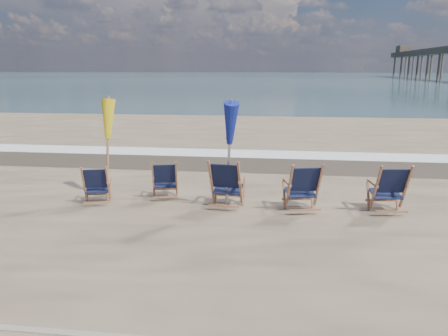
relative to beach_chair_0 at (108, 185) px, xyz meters
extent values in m
plane|color=#3B5963|center=(2.49, 125.70, -0.44)|extent=(400.00, 400.00, 0.00)
cube|color=silver|center=(2.49, 6.00, -0.44)|extent=(200.00, 1.40, 0.01)
cube|color=#42362A|center=(2.49, 4.50, -0.44)|extent=(200.00, 2.60, 0.00)
cylinder|color=#925F41|center=(-0.12, 0.36, 0.66)|extent=(0.06, 0.06, 2.20)
cone|color=gold|center=(-0.12, 0.36, 1.28)|extent=(0.30, 0.30, 0.85)
cylinder|color=#A5A5AD|center=(2.58, -0.06, 0.72)|extent=(0.06, 0.06, 2.32)
cone|color=navy|center=(2.58, -0.06, 1.41)|extent=(0.30, 0.30, 0.85)
camera|label=1|loc=(3.57, -8.53, 2.43)|focal=35.00mm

